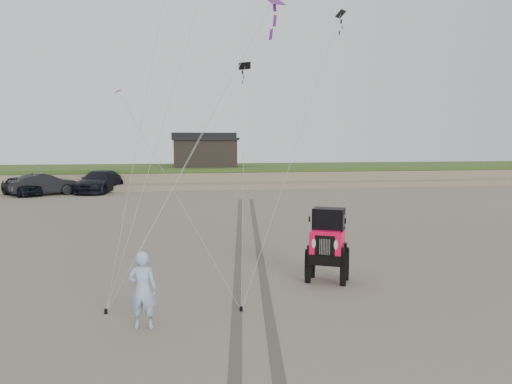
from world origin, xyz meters
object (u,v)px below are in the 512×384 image
at_px(truck_b, 45,184).
at_px(man, 143,290).
at_px(cabin, 204,151).
at_px(truck_c, 99,181).
at_px(jeep, 327,253).
at_px(truck_a, 21,186).

height_order(truck_b, man, man).
relative_size(cabin, truck_c, 1.03).
xyz_separation_m(truck_c, jeep, (10.54, -28.66, -0.01)).
bearing_deg(cabin, truck_a, -149.86).
distance_m(cabin, truck_c, 11.78).
relative_size(truck_c, man, 3.46).
height_order(truck_c, man, truck_c).
distance_m(truck_a, jeep, 31.57).
bearing_deg(truck_b, cabin, -80.28).
bearing_deg(truck_b, man, 173.63).
xyz_separation_m(truck_a, man, (10.93, -30.01, 0.14)).
bearing_deg(truck_b, truck_a, 69.91).
bearing_deg(truck_c, cabin, 51.35).
bearing_deg(jeep, man, -123.90).
height_order(truck_a, truck_c, truck_c).
xyz_separation_m(jeep, man, (-5.29, -2.92, 0.00)).
bearing_deg(man, truck_a, -60.20).
bearing_deg(man, truck_b, -63.26).
bearing_deg(man, truck_c, -70.77).
bearing_deg(truck_c, man, -66.79).
relative_size(truck_b, man, 2.90).
bearing_deg(cabin, truck_c, -142.41).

